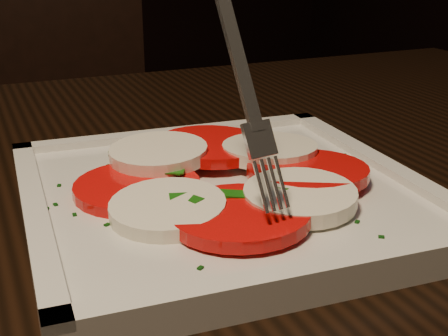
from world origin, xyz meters
name	(u,v)px	position (x,y,z in m)	size (l,w,h in m)	color
table	(183,285)	(-0.18, -0.24, 0.65)	(1.29, 0.95, 0.75)	black
chair	(56,133)	(-0.05, 0.62, 0.53)	(0.51, 0.51, 0.93)	black
plate	(224,198)	(-0.18, -0.30, 0.76)	(0.27, 0.27, 0.01)	silver
caprese_salad	(224,176)	(-0.18, -0.30, 0.77)	(0.24, 0.23, 0.02)	#E80509
fork	(230,63)	(-0.19, -0.34, 0.86)	(0.03, 0.08, 0.15)	white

